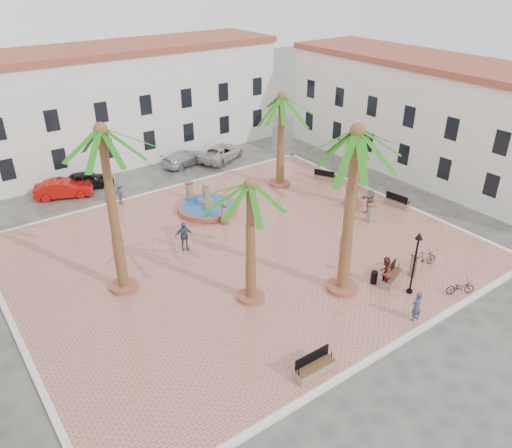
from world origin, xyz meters
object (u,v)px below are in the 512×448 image
object	(u,v)px
pedestrian_fountain_b	(184,236)
fountain	(207,207)
bench_e	(398,202)
car_black	(87,180)
bollard_se	(415,264)
palm_e	(359,140)
pedestrian_east	(370,202)
palm_s	(356,150)
pedestrian_fountain_a	(224,212)
palm_nw	(103,148)
lamppost_s	(416,253)
palm_sw	(250,199)
litter_bin	(374,277)
car_white	(222,152)
bicycle_a	(460,287)
pedestrian_north	(120,193)
bollard_e	(371,213)
palm_ne	(282,108)
cyclist_b	(385,272)
car_silver	(185,158)
lamppost_e	(358,154)
bollard_n	(189,190)
bicycle_b	(425,259)
bench_ne	(325,177)
cyclist_a	(417,306)
bench_s	(315,368)
bench_se	(392,277)

from	to	relation	value
pedestrian_fountain_b	fountain	bearing A→B (deg)	63.75
bench_e	car_black	xyz separation A→B (m)	(-16.67, 16.39, 0.26)
bollard_se	fountain	bearing A→B (deg)	110.34
palm_e	pedestrian_east	bearing A→B (deg)	-97.66
palm_s	bollard_se	world-z (taller)	palm_s
pedestrian_fountain_a	palm_nw	bearing A→B (deg)	156.41
lamppost_s	car_black	xyz separation A→B (m)	(-8.96, 23.68, -1.92)
pedestrian_east	palm_s	bearing A→B (deg)	-43.13
palm_sw	palm_e	world-z (taller)	palm_sw
palm_nw	litter_bin	distance (m)	15.43
car_white	pedestrian_east	bearing A→B (deg)	164.02
bicycle_a	pedestrian_north	xyz separation A→B (m)	(-10.09, 20.80, 0.43)
palm_s	bicycle_a	bearing A→B (deg)	-39.72
bollard_e	pedestrian_fountain_b	world-z (taller)	pedestrian_fountain_b
lamppost_s	bollard_se	distance (m)	2.43
fountain	palm_ne	xyz separation A→B (m)	(6.90, 0.53, 5.75)
cyclist_b	car_white	distance (m)	21.89
palm_nw	palm_s	bearing A→B (deg)	-36.55
car_black	car_silver	world-z (taller)	car_black
palm_e	lamppost_e	bearing A→B (deg)	41.20
bollard_se	bollard_e	xyz separation A→B (m)	(2.89, 5.86, -0.06)
bollard_n	bicycle_a	distance (m)	19.49
bicycle_b	pedestrian_north	size ratio (longest dim) A/B	0.95
palm_ne	bench_ne	bearing A→B (deg)	-22.55
litter_bin	pedestrian_fountain_b	size ratio (longest dim) A/B	0.39
palm_nw	palm_sw	distance (m)	7.20
bench_e	bollard_n	bearing A→B (deg)	41.81
bench_e	pedestrian_fountain_a	xyz separation A→B (m)	(-11.43, 5.00, 0.59)
cyclist_a	litter_bin	bearing A→B (deg)	-98.84
palm_ne	car_black	distance (m)	15.87
bench_s	bench_ne	size ratio (longest dim) A/B	1.08
bollard_e	pedestrian_fountain_a	xyz separation A→B (m)	(-8.06, 5.53, 0.20)
pedestrian_fountain_a	car_silver	size ratio (longest dim) A/B	0.39
bollard_se	pedestrian_fountain_a	size ratio (longest dim) A/B	0.82
palm_sw	bench_s	bearing A→B (deg)	-98.60
bench_s	car_silver	xyz separation A→B (m)	(7.60, 25.01, 0.20)
cyclist_a	car_silver	xyz separation A→B (m)	(1.25, 25.21, -0.33)
bench_ne	pedestrian_north	world-z (taller)	pedestrian_north
pedestrian_fountain_a	car_black	world-z (taller)	pedestrian_fountain_a
cyclist_b	bollard_se	bearing A→B (deg)	154.57
palm_sw	bollard_se	size ratio (longest dim) A/B	4.83
bench_se	bench_ne	distance (m)	14.22
bicycle_a	car_black	world-z (taller)	car_black
palm_ne	bicycle_b	size ratio (longest dim) A/B	4.61
bollard_n	fountain	bearing A→B (deg)	-88.79
cyclist_a	pedestrian_fountain_a	size ratio (longest dim) A/B	0.96
cyclist_a	car_silver	distance (m)	25.25
palm_sw	palm_s	xyz separation A→B (m)	(4.40, -2.21, 2.12)
palm_sw	car_white	size ratio (longest dim) A/B	1.39
bollard_se	bicycle_b	size ratio (longest dim) A/B	0.89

